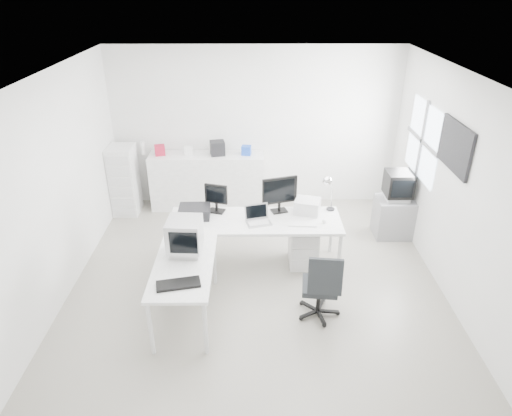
{
  "coord_description": "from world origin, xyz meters",
  "views": [
    {
      "loc": [
        -0.04,
        -5.25,
        3.8
      ],
      "look_at": [
        0.0,
        0.2,
        1.0
      ],
      "focal_mm": 32.0,
      "sensor_mm": 36.0,
      "label": 1
    }
  ],
  "objects_px": {
    "inkjet_printer": "(195,212)",
    "office_chair": "(320,283)",
    "side_desk": "(186,290)",
    "lcd_monitor_small": "(216,199)",
    "laptop": "(259,215)",
    "filing_cabinet": "(124,180)",
    "crt_tv": "(398,186)",
    "drawer_pedestal": "(303,245)",
    "crt_monitor": "(185,235)",
    "laser_printer": "(307,206)",
    "sideboard": "(208,181)",
    "main_desk": "(255,243)",
    "lcd_monitor_large": "(280,195)",
    "tv_cabinet": "(393,217)"
  },
  "relations": [
    {
      "from": "side_desk",
      "to": "crt_monitor",
      "type": "bearing_deg",
      "value": 90.0
    },
    {
      "from": "office_chair",
      "to": "side_desk",
      "type": "bearing_deg",
      "value": -173.23
    },
    {
      "from": "office_chair",
      "to": "lcd_monitor_large",
      "type": "bearing_deg",
      "value": 114.3
    },
    {
      "from": "sideboard",
      "to": "laptop",
      "type": "bearing_deg",
      "value": -66.11
    },
    {
      "from": "drawer_pedestal",
      "to": "crt_monitor",
      "type": "distance_m",
      "value": 1.92
    },
    {
      "from": "laser_printer",
      "to": "tv_cabinet",
      "type": "distance_m",
      "value": 1.7
    },
    {
      "from": "drawer_pedestal",
      "to": "lcd_monitor_small",
      "type": "relative_size",
      "value": 1.44
    },
    {
      "from": "drawer_pedestal",
      "to": "lcd_monitor_small",
      "type": "bearing_deg",
      "value": 170.91
    },
    {
      "from": "lcd_monitor_small",
      "to": "office_chair",
      "type": "bearing_deg",
      "value": -28.91
    },
    {
      "from": "main_desk",
      "to": "crt_monitor",
      "type": "bearing_deg",
      "value": -135.0
    },
    {
      "from": "drawer_pedestal",
      "to": "crt_monitor",
      "type": "bearing_deg",
      "value": -149.86
    },
    {
      "from": "lcd_monitor_small",
      "to": "filing_cabinet",
      "type": "relative_size",
      "value": 0.34
    },
    {
      "from": "side_desk",
      "to": "lcd_monitor_small",
      "type": "xyz_separation_m",
      "value": [
        0.3,
        1.35,
        0.58
      ]
    },
    {
      "from": "laser_printer",
      "to": "sideboard",
      "type": "height_order",
      "value": "sideboard"
    },
    {
      "from": "main_desk",
      "to": "crt_monitor",
      "type": "height_order",
      "value": "crt_monitor"
    },
    {
      "from": "drawer_pedestal",
      "to": "filing_cabinet",
      "type": "relative_size",
      "value": 0.49
    },
    {
      "from": "lcd_monitor_small",
      "to": "laser_printer",
      "type": "height_order",
      "value": "lcd_monitor_small"
    },
    {
      "from": "side_desk",
      "to": "crt_tv",
      "type": "relative_size",
      "value": 2.8
    },
    {
      "from": "office_chair",
      "to": "main_desk",
      "type": "bearing_deg",
      "value": 132.05
    },
    {
      "from": "office_chair",
      "to": "sideboard",
      "type": "distance_m",
      "value": 3.41
    },
    {
      "from": "drawer_pedestal",
      "to": "laser_printer",
      "type": "xyz_separation_m",
      "value": [
        0.05,
        0.17,
        0.55
      ]
    },
    {
      "from": "main_desk",
      "to": "laptop",
      "type": "distance_m",
      "value": 0.51
    },
    {
      "from": "laser_printer",
      "to": "sideboard",
      "type": "relative_size",
      "value": 0.17
    },
    {
      "from": "main_desk",
      "to": "lcd_monitor_small",
      "type": "height_order",
      "value": "lcd_monitor_small"
    },
    {
      "from": "laptop",
      "to": "filing_cabinet",
      "type": "distance_m",
      "value": 2.95
    },
    {
      "from": "sideboard",
      "to": "drawer_pedestal",
      "type": "bearing_deg",
      "value": -50.38
    },
    {
      "from": "side_desk",
      "to": "lcd_monitor_small",
      "type": "distance_m",
      "value": 1.5
    },
    {
      "from": "lcd_monitor_small",
      "to": "drawer_pedestal",
      "type": "bearing_deg",
      "value": 7.28
    },
    {
      "from": "lcd_monitor_large",
      "to": "drawer_pedestal",
      "type": "bearing_deg",
      "value": -47.18
    },
    {
      "from": "main_desk",
      "to": "crt_tv",
      "type": "relative_size",
      "value": 4.8
    },
    {
      "from": "laser_printer",
      "to": "tv_cabinet",
      "type": "height_order",
      "value": "laser_printer"
    },
    {
      "from": "lcd_monitor_small",
      "to": "laptop",
      "type": "bearing_deg",
      "value": -13.88
    },
    {
      "from": "laptop",
      "to": "crt_tv",
      "type": "xyz_separation_m",
      "value": [
        2.18,
        0.96,
        -0.01
      ]
    },
    {
      "from": "drawer_pedestal",
      "to": "sideboard",
      "type": "distance_m",
      "value": 2.42
    },
    {
      "from": "sideboard",
      "to": "side_desk",
      "type": "bearing_deg",
      "value": -90.17
    },
    {
      "from": "side_desk",
      "to": "inkjet_printer",
      "type": "distance_m",
      "value": 1.28
    },
    {
      "from": "side_desk",
      "to": "laser_printer",
      "type": "bearing_deg",
      "value": 39.52
    },
    {
      "from": "inkjet_printer",
      "to": "office_chair",
      "type": "height_order",
      "value": "office_chair"
    },
    {
      "from": "office_chair",
      "to": "laser_printer",
      "type": "bearing_deg",
      "value": 97.86
    },
    {
      "from": "crt_monitor",
      "to": "main_desk",
      "type": "bearing_deg",
      "value": 48.29
    },
    {
      "from": "lcd_monitor_small",
      "to": "sideboard",
      "type": "relative_size",
      "value": 0.21
    },
    {
      "from": "inkjet_printer",
      "to": "lcd_monitor_large",
      "type": "xyz_separation_m",
      "value": [
        1.2,
        0.15,
        0.19
      ]
    },
    {
      "from": "lcd_monitor_large",
      "to": "laptop",
      "type": "xyz_separation_m",
      "value": [
        -0.3,
        -0.35,
        -0.14
      ]
    },
    {
      "from": "crt_tv",
      "to": "sideboard",
      "type": "xyz_separation_m",
      "value": [
        -3.07,
        1.05,
        -0.37
      ]
    },
    {
      "from": "crt_monitor",
      "to": "filing_cabinet",
      "type": "bearing_deg",
      "value": 122.29
    },
    {
      "from": "laptop",
      "to": "filing_cabinet",
      "type": "height_order",
      "value": "filing_cabinet"
    },
    {
      "from": "side_desk",
      "to": "laptop",
      "type": "xyz_separation_m",
      "value": [
        0.9,
        1.0,
        0.5
      ]
    },
    {
      "from": "drawer_pedestal",
      "to": "lcd_monitor_small",
      "type": "distance_m",
      "value": 1.43
    },
    {
      "from": "side_desk",
      "to": "lcd_monitor_small",
      "type": "bearing_deg",
      "value": 77.47
    },
    {
      "from": "laptop",
      "to": "crt_tv",
      "type": "relative_size",
      "value": 0.76
    }
  ]
}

